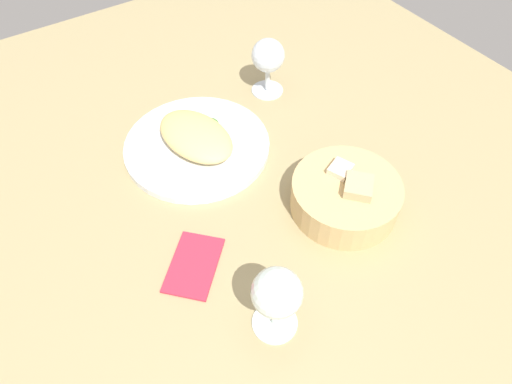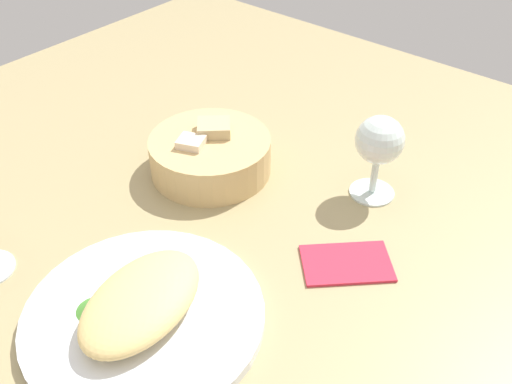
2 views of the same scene
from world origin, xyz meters
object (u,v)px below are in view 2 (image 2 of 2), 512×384
at_px(bread_basket, 210,154).
at_px(folded_napkin, 347,262).
at_px(wine_glass_near, 379,145).
at_px(plate, 146,318).

relative_size(bread_basket, folded_napkin, 1.63).
relative_size(wine_glass_near, folded_napkin, 1.13).
bearing_deg(folded_napkin, bread_basket, -52.29).
distance_m(bread_basket, folded_napkin, 0.27).
distance_m(plate, bread_basket, 0.29).
relative_size(plate, bread_basket, 1.51).
height_order(bread_basket, folded_napkin, bread_basket).
distance_m(wine_glass_near, folded_napkin, 0.17).
xyz_separation_m(bread_basket, folded_napkin, (-0.04, -0.27, -0.03)).
bearing_deg(bread_basket, folded_napkin, -98.11).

